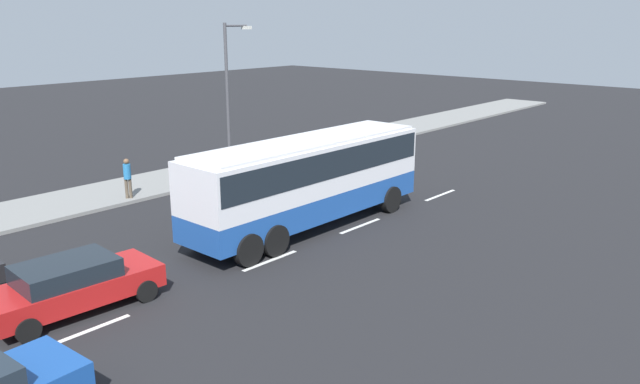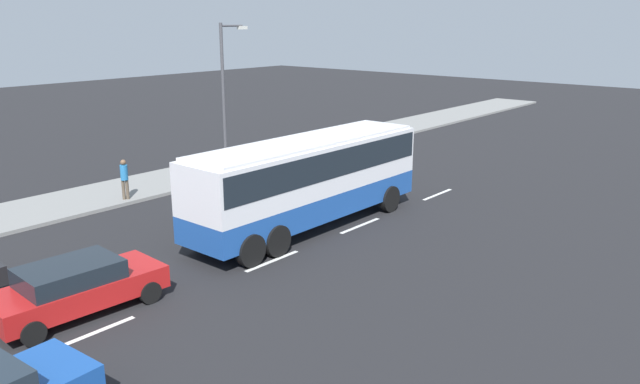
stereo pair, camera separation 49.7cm
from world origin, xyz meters
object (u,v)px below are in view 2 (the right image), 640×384
object	(u,v)px
pedestrian_near_curb	(124,176)
car_red_compact	(76,286)
street_lamp	(226,90)
coach_bus	(308,174)

from	to	relation	value
pedestrian_near_curb	car_red_compact	bearing A→B (deg)	176.40
car_red_compact	street_lamp	distance (m)	15.94
pedestrian_near_curb	street_lamp	size ratio (longest dim) A/B	0.24
coach_bus	street_lamp	bearing A→B (deg)	67.78
coach_bus	pedestrian_near_curb	world-z (taller)	coach_bus
car_red_compact	street_lamp	xyz separation A→B (m)	(12.99, 8.52, 3.60)
street_lamp	coach_bus	bearing A→B (deg)	-112.26
pedestrian_near_curb	street_lamp	bearing A→B (deg)	-52.50
coach_bus	car_red_compact	distance (m)	9.61
car_red_compact	pedestrian_near_curb	bearing A→B (deg)	53.64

